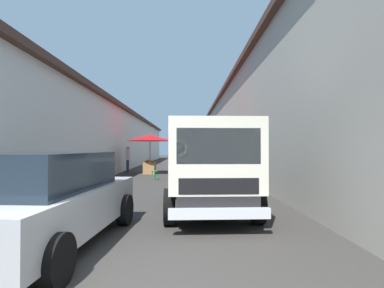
# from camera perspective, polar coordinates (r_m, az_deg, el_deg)

# --- Properties ---
(ground) EXTENTS (90.00, 90.00, 0.00)m
(ground) POSITION_cam_1_polar(r_m,az_deg,el_deg) (16.28, -3.46, -6.11)
(ground) COLOR #33302D
(building_left_whitewash) EXTENTS (49.80, 7.50, 4.22)m
(building_left_whitewash) POSITION_cam_1_polar(r_m,az_deg,el_deg) (19.98, -23.35, 1.02)
(building_left_whitewash) COLOR silver
(building_left_whitewash) RESTS_ON ground
(building_right_concrete) EXTENTS (49.80, 7.50, 5.81)m
(building_right_concrete) POSITION_cam_1_polar(r_m,az_deg,el_deg) (19.49, 17.67, 3.38)
(building_right_concrete) COLOR #A39E93
(building_right_concrete) RESTS_ON ground
(fruit_stall_near_right) EXTENTS (2.77, 2.77, 2.20)m
(fruit_stall_near_right) POSITION_cam_1_polar(r_m,az_deg,el_deg) (21.42, 3.28, -0.20)
(fruit_stall_near_right) COLOR #9E9EA3
(fruit_stall_near_right) RESTS_ON ground
(fruit_stall_far_right) EXTENTS (2.27, 2.27, 2.47)m
(fruit_stall_far_right) POSITION_cam_1_polar(r_m,az_deg,el_deg) (14.28, 1.41, 0.54)
(fruit_stall_far_right) COLOR #9E9EA3
(fruit_stall_far_right) RESTS_ON ground
(fruit_stall_mid_lane) EXTENTS (2.72, 2.72, 2.37)m
(fruit_stall_mid_lane) POSITION_cam_1_polar(r_m,az_deg,el_deg) (17.65, -8.04, 0.39)
(fruit_stall_mid_lane) COLOR #9E9EA3
(fruit_stall_mid_lane) RESTS_ON ground
(hatchback_car) EXTENTS (4.02, 2.14, 1.45)m
(hatchback_car) POSITION_cam_1_polar(r_m,az_deg,el_deg) (5.18, -26.29, -9.39)
(hatchback_car) COLOR #ADAFB5
(hatchback_car) RESTS_ON ground
(delivery_truck) EXTENTS (4.97, 2.09, 2.08)m
(delivery_truck) POSITION_cam_1_polar(r_m,az_deg,el_deg) (6.64, 3.48, -4.91)
(delivery_truck) COLOR black
(delivery_truck) RESTS_ON ground
(vendor_by_crates) EXTENTS (0.64, 0.22, 1.61)m
(vendor_by_crates) POSITION_cam_1_polar(r_m,az_deg,el_deg) (18.43, -12.19, -2.57)
(vendor_by_crates) COLOR navy
(vendor_by_crates) RESTS_ON ground
(plastic_stool) EXTENTS (0.30, 0.30, 0.43)m
(plastic_stool) POSITION_cam_1_polar(r_m,az_deg,el_deg) (14.38, -7.14, -5.51)
(plastic_stool) COLOR #1E8C3F
(plastic_stool) RESTS_ON ground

